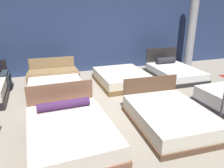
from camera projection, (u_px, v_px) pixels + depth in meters
ground_plane at (103, 106)px, 5.78m from camera, size 18.00×18.00×0.02m
showroom_back_wall at (78, 27)px, 8.22m from camera, size 18.00×0.06×3.50m
bed_1 at (70, 133)px, 4.07m from camera, size 1.64×2.17×0.92m
bed_2 at (169, 116)px, 4.75m from camera, size 1.63×2.14×0.82m
bed_5 at (55, 83)px, 6.75m from camera, size 1.70×1.94×0.86m
bed_6 at (122, 78)px, 7.33m from camera, size 1.64×2.01×0.41m
bed_7 at (174, 72)px, 8.04m from camera, size 1.48×2.16×0.93m
price_sign at (222, 107)px, 4.67m from camera, size 0.28×0.24×1.15m
support_pillar at (192, 26)px, 8.85m from camera, size 0.35×0.35×3.50m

